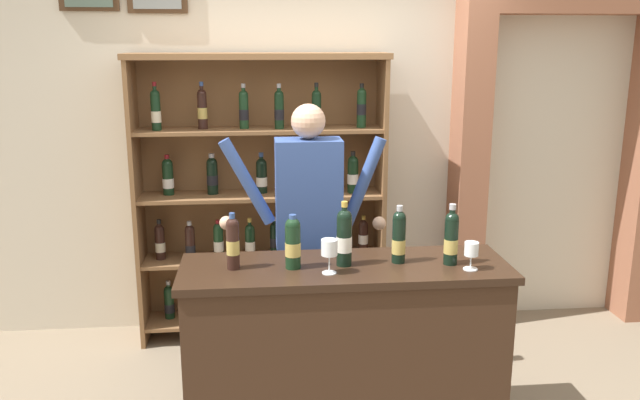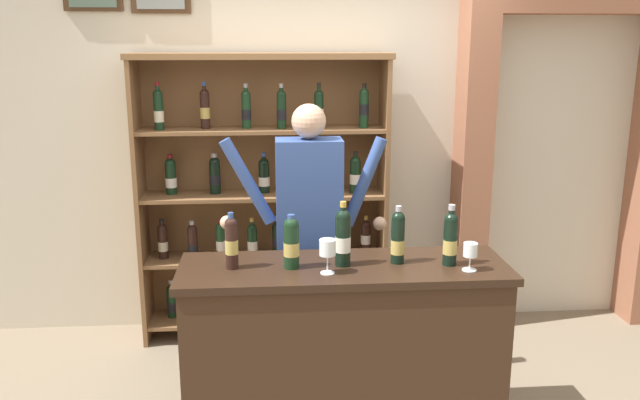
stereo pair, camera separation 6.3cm
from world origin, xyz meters
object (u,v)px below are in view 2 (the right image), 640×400
object	(u,v)px
wine_shelf	(263,191)
tasting_counter	(343,352)
shopkeeper	(309,219)
tasting_bottle_rosso	(231,242)
wine_glass_spare	(327,249)
tasting_bottle_chianti	(291,242)
tasting_bottle_grappa	(343,237)
tasting_bottle_prosecco	(450,238)
tasting_bottle_vin_santo	(398,237)
wine_glass_left	(470,251)

from	to	relation	value
wine_shelf	tasting_counter	distance (m)	1.52
shopkeeper	tasting_bottle_rosso	xyz separation A→B (m)	(-0.42, -0.55, 0.04)
wine_shelf	wine_glass_spare	size ratio (longest dim) A/B	11.53
tasting_bottle_chianti	tasting_bottle_grappa	bearing A→B (deg)	3.16
shopkeeper	tasting_bottle_prosecco	world-z (taller)	shopkeeper
tasting_bottle_grappa	tasting_bottle_rosso	bearing A→B (deg)	179.95
tasting_bottle_grappa	tasting_bottle_vin_santo	distance (m)	0.29
wine_shelf	tasting_bottle_rosso	size ratio (longest dim) A/B	6.91
tasting_counter	tasting_bottle_rosso	xyz separation A→B (m)	(-0.57, -0.00, 0.62)
wine_glass_spare	shopkeeper	bearing A→B (deg)	94.32
tasting_bottle_grappa	wine_glass_left	bearing A→B (deg)	-11.19
wine_shelf	tasting_bottle_grappa	world-z (taller)	wine_shelf
wine_glass_left	wine_shelf	bearing A→B (deg)	125.08
tasting_bottle_vin_santo	tasting_bottle_chianti	bearing A→B (deg)	-176.37
shopkeeper	wine_glass_left	bearing A→B (deg)	-41.52
tasting_counter	wine_glass_left	world-z (taller)	wine_glass_left
wine_glass_left	wine_glass_spare	bearing A→B (deg)	178.97
wine_shelf	wine_glass_spare	bearing A→B (deg)	-77.59
tasting_bottle_grappa	wine_glass_spare	bearing A→B (deg)	-128.69
tasting_bottle_rosso	tasting_bottle_grappa	distance (m)	0.56
tasting_counter	tasting_bottle_rosso	world-z (taller)	tasting_bottle_rosso
tasting_bottle_prosecco	wine_glass_spare	xyz separation A→B (m)	(-0.63, -0.08, -0.02)
tasting_bottle_grappa	wine_glass_spare	size ratio (longest dim) A/B	1.93
tasting_bottle_prosecco	shopkeeper	bearing A→B (deg)	139.57
tasting_bottle_chianti	tasting_bottle_vin_santo	xyz separation A→B (m)	(0.55, 0.03, 0.00)
tasting_bottle_rosso	tasting_bottle_prosecco	size ratio (longest dim) A/B	0.91
wine_shelf	tasting_bottle_chianti	distance (m)	1.37
shopkeeper	tasting_bottle_grappa	xyz separation A→B (m)	(0.14, -0.55, 0.05)
tasting_bottle_grappa	wine_glass_spare	xyz separation A→B (m)	(-0.09, -0.11, -0.03)
shopkeeper	tasting_bottle_chianti	xyz separation A→B (m)	(-0.12, -0.56, 0.04)
tasting_bottle_prosecco	wine_glass_spare	size ratio (longest dim) A/B	1.82
wine_glass_spare	tasting_bottle_prosecco	bearing A→B (deg)	7.10
tasting_bottle_grappa	tasting_counter	bearing A→B (deg)	21.44
wine_glass_spare	wine_glass_left	size ratio (longest dim) A/B	1.22
tasting_bottle_grappa	tasting_bottle_vin_santo	xyz separation A→B (m)	(0.28, 0.02, -0.01)
tasting_bottle_grappa	wine_shelf	bearing A→B (deg)	106.91
tasting_bottle_rosso	tasting_bottle_grappa	xyz separation A→B (m)	(0.56, -0.00, 0.01)
wine_glass_spare	tasting_counter	bearing A→B (deg)	50.02
shopkeeper	wine_glass_spare	bearing A→B (deg)	-85.68
shopkeeper	wine_shelf	bearing A→B (deg)	108.79
tasting_bottle_chianti	wine_glass_spare	xyz separation A→B (m)	(0.17, -0.10, -0.01)
wine_shelf	tasting_counter	world-z (taller)	wine_shelf
tasting_counter	wine_shelf	bearing A→B (deg)	107.18
tasting_bottle_chianti	tasting_bottle_prosecco	bearing A→B (deg)	-1.22
tasting_counter	tasting_bottle_prosecco	world-z (taller)	tasting_bottle_prosecco
wine_glass_spare	tasting_bottle_rosso	bearing A→B (deg)	166.76
shopkeeper	tasting_bottle_vin_santo	size ratio (longest dim) A/B	5.76
tasting_bottle_chianti	wine_shelf	bearing A→B (deg)	96.19
tasting_bottle_rosso	tasting_bottle_chianti	bearing A→B (deg)	-2.87
tasting_counter	shopkeeper	bearing A→B (deg)	104.78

